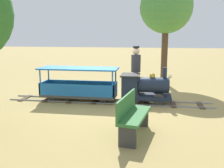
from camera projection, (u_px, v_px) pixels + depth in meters
name	position (u px, v px, depth m)	size (l,w,h in m)	color
ground_plane	(100.00, 102.00, 7.73)	(60.00, 60.00, 0.00)	#A38C51
track	(108.00, 101.00, 7.68)	(0.72, 6.05, 0.04)	gray
locomotive	(144.00, 87.00, 7.43)	(0.68, 1.44, 1.03)	#192338
passenger_car	(79.00, 87.00, 7.75)	(0.78, 2.35, 0.97)	#3F3F3F
conductor_person	(136.00, 67.00, 8.21)	(0.30, 0.30, 1.62)	#282D47
park_bench	(132.00, 115.00, 5.10)	(1.35, 0.61, 0.82)	#2D6B33
oak_tree_near	(166.00, 8.00, 9.90)	(2.04, 2.04, 4.03)	#4C3823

